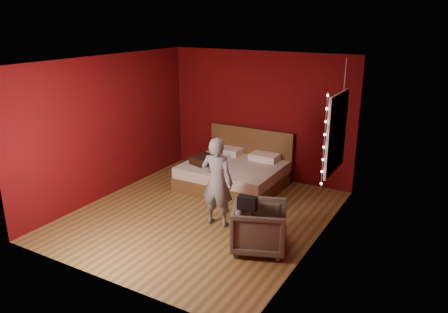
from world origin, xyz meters
The scene contains 10 objects.
floor centered at (0.00, 0.00, 0.00)m, with size 4.50×4.50×0.00m, color olive.
room_walls centered at (0.00, 0.00, 1.68)m, with size 4.04×4.54×2.62m.
window centered at (1.97, 0.90, 1.50)m, with size 0.05×0.97×1.27m.
fairy_lights centered at (1.94, 0.37, 1.50)m, with size 0.04×0.04×1.45m.
bed centered at (-0.14, 1.49, 0.27)m, with size 1.88×1.60×1.03m.
person centered at (0.42, -0.17, 0.74)m, with size 0.54×0.35×1.47m, color slate.
armchair centered at (1.36, -0.55, 0.35)m, with size 0.75×0.78×0.71m, color #595646.
handbag centered at (1.27, -0.78, 0.80)m, with size 0.27×0.13×0.19m, color black.
throw_pillow centered at (-0.64, 1.14, 0.55)m, with size 0.44×0.44×0.16m, color black.
hanging_plant centered at (1.88, 1.48, 1.80)m, with size 0.43×0.39×1.01m.
Camera 1 is at (3.73, -5.72, 3.27)m, focal length 35.00 mm.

